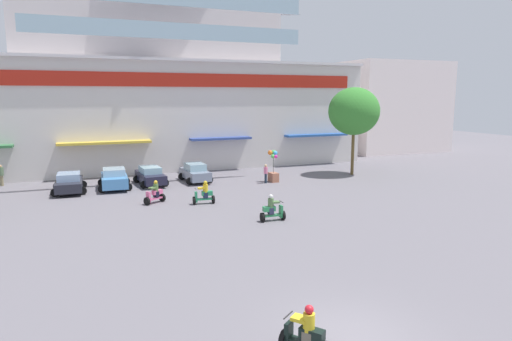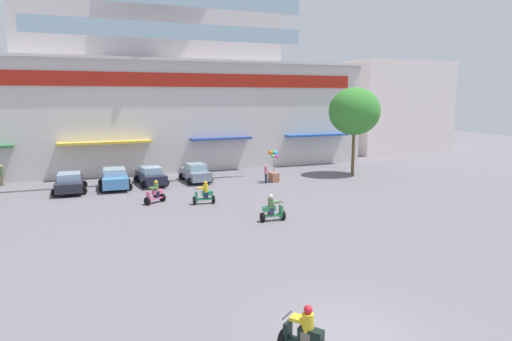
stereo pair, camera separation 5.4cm
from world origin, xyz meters
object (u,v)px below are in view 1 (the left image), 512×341
(parked_car_2, at_px, (150,176))
(pedestrian_1, at_px, (266,172))
(parked_car_3, at_px, (195,173))
(balloon_vendor_cart, at_px, (273,169))
(plaza_tree_1, at_px, (354,111))
(parked_car_0, at_px, (69,183))
(scooter_rider_5, at_px, (305,334))
(parked_car_1, at_px, (114,178))
(scooter_rider_4, at_px, (204,194))
(scooter_rider_1, at_px, (272,210))
(pedestrian_0, at_px, (1,174))
(scooter_rider_3, at_px, (155,194))

(parked_car_2, xyz_separation_m, pedestrian_1, (8.71, -2.79, 0.15))
(parked_car_3, xyz_separation_m, pedestrian_1, (5.11, -2.73, 0.12))
(parked_car_3, xyz_separation_m, balloon_vendor_cart, (5.92, -2.37, 0.32))
(plaza_tree_1, relative_size, parked_car_0, 1.93)
(balloon_vendor_cart, bearing_deg, pedestrian_1, -156.58)
(parked_car_3, height_order, scooter_rider_5, parked_car_3)
(parked_car_0, xyz_separation_m, parked_car_3, (9.52, 0.74, 0.03))
(parked_car_1, distance_m, scooter_rider_4, 8.79)
(parked_car_0, height_order, scooter_rider_4, scooter_rider_4)
(scooter_rider_1, bearing_deg, pedestrian_0, 132.85)
(parked_car_2, bearing_deg, scooter_rider_5, -89.26)
(parked_car_3, height_order, scooter_rider_4, scooter_rider_4)
(parked_car_3, height_order, pedestrian_0, pedestrian_0)
(parked_car_0, height_order, scooter_rider_5, scooter_rider_5)
(pedestrian_1, bearing_deg, scooter_rider_4, -142.24)
(scooter_rider_1, relative_size, pedestrian_0, 0.92)
(parked_car_2, bearing_deg, scooter_rider_1, -69.96)
(parked_car_1, distance_m, pedestrian_1, 11.69)
(parked_car_2, bearing_deg, pedestrian_1, -17.79)
(scooter_rider_4, distance_m, balloon_vendor_cart, 9.02)
(parked_car_2, relative_size, pedestrian_0, 2.61)
(parked_car_0, distance_m, pedestrian_1, 14.77)
(scooter_rider_1, height_order, scooter_rider_5, scooter_rider_1)
(parked_car_2, bearing_deg, plaza_tree_1, -6.03)
(scooter_rider_1, distance_m, pedestrian_0, 23.01)
(parked_car_2, distance_m, pedestrian_1, 9.15)
(plaza_tree_1, height_order, scooter_rider_5, plaza_tree_1)
(parked_car_1, height_order, pedestrian_0, pedestrian_0)
(parked_car_1, height_order, balloon_vendor_cart, balloon_vendor_cart)
(plaza_tree_1, height_order, pedestrian_1, plaza_tree_1)
(scooter_rider_3, bearing_deg, parked_car_3, 56.12)
(parked_car_1, xyz_separation_m, balloon_vendor_cart, (12.29, -1.86, 0.30))
(parked_car_2, xyz_separation_m, scooter_rider_3, (-0.67, -6.43, -0.11))
(parked_car_1, bearing_deg, pedestrian_0, 151.77)
(parked_car_0, relative_size, pedestrian_1, 2.59)
(parked_car_2, bearing_deg, parked_car_1, -168.17)
(plaza_tree_1, height_order, parked_car_0, plaza_tree_1)
(plaza_tree_1, xyz_separation_m, scooter_rider_1, (-12.70, -11.25, -4.96))
(parked_car_3, bearing_deg, parked_car_1, -175.39)
(parked_car_3, bearing_deg, scooter_rider_5, -97.33)
(parked_car_1, xyz_separation_m, parked_car_3, (6.37, 0.51, -0.02))
(pedestrian_0, bearing_deg, parked_car_2, -19.13)
(parked_car_1, bearing_deg, pedestrian_1, -10.92)
(parked_car_1, xyz_separation_m, scooter_rider_5, (3.10, -24.91, -0.20))
(parked_car_3, bearing_deg, pedestrian_1, -28.10)
(pedestrian_0, bearing_deg, parked_car_3, -14.85)
(scooter_rider_3, xyz_separation_m, scooter_rider_4, (2.94, -1.35, -0.00))
(parked_car_2, relative_size, balloon_vendor_cart, 1.68)
(parked_car_2, relative_size, parked_car_3, 1.10)
(parked_car_3, xyz_separation_m, scooter_rider_3, (-4.27, -6.36, -0.13))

